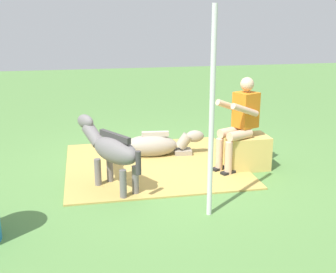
% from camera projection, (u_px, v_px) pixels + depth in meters
% --- Properties ---
extents(ground_plane, '(24.00, 24.00, 0.00)m').
position_uv_depth(ground_plane, '(162.00, 169.00, 6.53)').
color(ground_plane, '#568442').
extents(hay_patch, '(2.67, 2.49, 0.02)m').
position_uv_depth(hay_patch, '(154.00, 164.00, 6.70)').
color(hay_patch, tan).
rests_on(hay_patch, ground).
extents(hay_bale, '(0.62, 0.48, 0.51)m').
position_uv_depth(hay_bale, '(247.00, 152.00, 6.54)').
color(hay_bale, tan).
rests_on(hay_bale, ground).
extents(person_seated, '(0.72, 0.58, 1.39)m').
position_uv_depth(person_seated, '(240.00, 120.00, 6.32)').
color(person_seated, '#D8AD8C').
rests_on(person_seated, ground).
extents(pony_standing, '(0.87, 1.20, 0.92)m').
position_uv_depth(pony_standing, '(111.00, 149.00, 5.67)').
color(pony_standing, slate).
rests_on(pony_standing, ground).
extents(pony_lying, '(1.35, 0.47, 0.42)m').
position_uv_depth(pony_lying, '(156.00, 145.00, 7.07)').
color(pony_lying, gray).
rests_on(pony_lying, ground).
extents(soda_bottle, '(0.07, 0.07, 0.27)m').
position_uv_depth(soda_bottle, '(266.00, 151.00, 6.95)').
color(soda_bottle, '#197233').
rests_on(soda_bottle, ground).
extents(tent_pole_left, '(0.06, 0.06, 2.39)m').
position_uv_depth(tent_pole_left, '(212.00, 116.00, 4.76)').
color(tent_pole_left, silver).
rests_on(tent_pole_left, ground).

